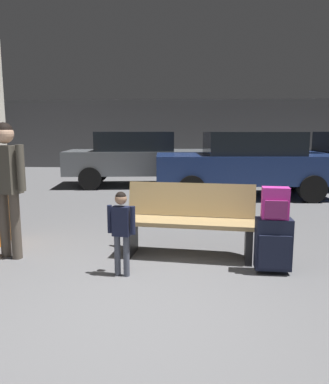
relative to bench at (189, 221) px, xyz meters
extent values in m
cube|color=slate|center=(-0.54, 2.37, -0.49)|extent=(18.00, 18.00, 0.10)
cube|color=#565658|center=(-0.54, 11.23, 0.96)|extent=(18.00, 0.12, 2.80)
cube|color=tan|center=(-0.01, -0.08, 0.00)|extent=(1.64, 0.64, 0.05)
cube|color=tan|center=(0.02, 0.17, 0.23)|extent=(1.60, 0.31, 0.42)
cube|color=black|center=(-0.72, 0.02, -0.23)|extent=(0.13, 0.41, 0.41)
cube|color=black|center=(0.70, -0.17, -0.23)|extent=(0.13, 0.41, 0.41)
cube|color=#191E33|center=(0.91, -0.52, -0.12)|extent=(0.39, 0.22, 0.56)
cube|color=#191E33|center=(0.90, -0.64, -0.18)|extent=(0.34, 0.04, 0.36)
cube|color=#A5A5AA|center=(0.91, -0.44, 0.15)|extent=(0.14, 0.03, 0.02)
cylinder|color=black|center=(0.75, -0.43, -0.42)|extent=(0.02, 0.04, 0.04)
cylinder|color=black|center=(1.07, -0.45, -0.42)|extent=(0.02, 0.04, 0.04)
cube|color=#D833A5|center=(0.91, -0.52, 0.33)|extent=(0.30, 0.19, 0.34)
cube|color=#8E2B70|center=(0.90, -0.62, 0.28)|extent=(0.23, 0.06, 0.19)
cylinder|color=black|center=(0.91, -0.52, 0.49)|extent=(0.06, 0.03, 0.02)
cylinder|color=#4C5160|center=(-0.67, -0.71, -0.22)|extent=(0.07, 0.07, 0.44)
cylinder|color=#4C5160|center=(-0.77, -0.69, -0.22)|extent=(0.07, 0.07, 0.44)
cube|color=#191E38|center=(-0.72, -0.70, 0.16)|extent=(0.20, 0.14, 0.31)
cylinder|color=#191E38|center=(-0.59, -0.73, 0.17)|extent=(0.05, 0.05, 0.30)
cylinder|color=#191E38|center=(-0.84, -0.68, 0.17)|extent=(0.05, 0.05, 0.30)
sphere|color=#A87A5B|center=(-0.72, -0.70, 0.40)|extent=(0.13, 0.13, 0.13)
sphere|color=black|center=(-0.72, -0.70, 0.41)|extent=(0.12, 0.12, 0.12)
cylinder|color=red|center=(-0.76, -0.60, 0.17)|extent=(0.06, 0.06, 0.10)
cylinder|color=red|center=(-0.76, -0.60, 0.25)|extent=(0.01, 0.01, 0.06)
cylinder|color=brown|center=(-2.08, -0.23, -0.04)|extent=(0.12, 0.12, 0.80)
cylinder|color=brown|center=(-2.25, -0.16, -0.04)|extent=(0.12, 0.12, 0.80)
cube|color=#4C473D|center=(-2.17, -0.19, 0.64)|extent=(0.37, 0.30, 0.57)
cylinder|color=#4C473D|center=(-1.95, -0.28, 0.67)|extent=(0.09, 0.09, 0.54)
sphere|color=tan|center=(-2.17, -0.19, 1.06)|extent=(0.23, 0.23, 0.23)
sphere|color=black|center=(-2.17, -0.19, 1.09)|extent=(0.21, 0.21, 0.21)
cylinder|color=black|center=(3.21, 4.86, -0.14)|extent=(0.61, 0.22, 0.60)
cylinder|color=black|center=(3.14, 6.46, -0.14)|extent=(0.61, 0.22, 0.60)
cube|color=slate|center=(-1.32, 6.03, 0.23)|extent=(4.25, 2.11, 0.64)
cube|color=black|center=(-1.47, 6.01, 0.81)|extent=(2.25, 1.75, 0.52)
cylinder|color=black|center=(-0.11, 6.95, -0.14)|extent=(0.62, 0.26, 0.60)
cylinder|color=black|center=(0.05, 5.36, -0.14)|extent=(0.62, 0.26, 0.60)
cylinder|color=black|center=(-2.69, 6.69, -0.14)|extent=(0.62, 0.26, 0.60)
cylinder|color=black|center=(-2.53, 5.10, -0.14)|extent=(0.62, 0.26, 0.60)
cube|color=navy|center=(1.33, 4.34, 0.23)|extent=(4.20, 1.96, 0.64)
cube|color=black|center=(1.48, 4.35, 0.81)|extent=(2.19, 1.67, 0.52)
cylinder|color=black|center=(0.09, 3.45, -0.14)|extent=(0.61, 0.24, 0.60)
cylinder|color=black|center=(-0.02, 5.05, -0.14)|extent=(0.61, 0.24, 0.60)
cylinder|color=black|center=(2.68, 3.62, -0.14)|extent=(0.61, 0.24, 0.60)
cylinder|color=black|center=(2.58, 5.22, -0.14)|extent=(0.61, 0.24, 0.60)
camera|label=1|loc=(-0.05, -4.49, 1.09)|focal=35.03mm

